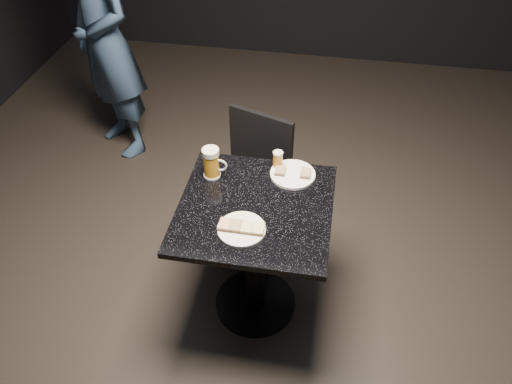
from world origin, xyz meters
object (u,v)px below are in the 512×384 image
plate_small (293,174)px  patron (106,40)px  beer_tumbler (278,160)px  table (255,242)px  beer_mug (212,163)px  plate_large (242,229)px  chair (251,178)px

plate_small → patron: patron is taller
patron → beer_tumbler: bearing=1.3°
table → beer_mug: beer_mug is taller
plate_large → patron: size_ratio=0.12×
patron → beer_mug: patron is taller
plate_small → table: 0.38m
beer_tumbler → beer_mug: bearing=-159.5°
beer_tumbler → chair: bearing=131.9°
plate_small → beer_mug: size_ratio=1.39×
table → chair: 0.49m
patron → table: patron is taller
plate_large → table: size_ratio=0.28×
plate_large → plate_small: 0.44m
patron → table: bearing=-7.3°
chair → beer_tumbler: bearing=-48.1°
chair → table: bearing=-77.1°
patron → chair: bearing=3.2°
beer_mug → chair: size_ratio=0.18×
plate_large → chair: size_ratio=0.25×
plate_small → table: bearing=-120.0°
plate_small → table: (-0.14, -0.25, -0.25)m
beer_tumbler → chair: chair is taller
patron → chair: (1.13, -0.82, -0.35)m
plate_large → table: bearing=78.7°
beer_mug → table: bearing=-36.1°
plate_large → patron: 1.89m
table → plate_large: bearing=-101.3°
plate_large → beer_mug: size_ratio=1.34×
plate_small → patron: (-1.38, 1.05, 0.09)m
beer_tumbler → chair: 0.39m
chair → patron: bearing=144.2°
beer_mug → chair: beer_mug is taller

